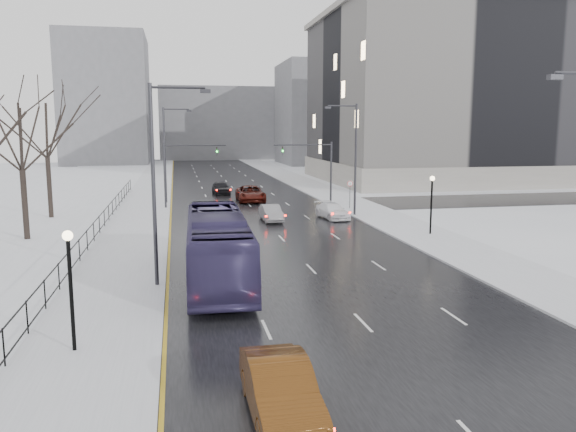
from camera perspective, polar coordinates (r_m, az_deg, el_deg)
road at (r=68.74m, az=-5.13°, el=2.33°), size 16.00×150.00×0.04m
cross_road at (r=56.92m, az=-3.82°, el=0.97°), size 130.00×10.00×0.04m
sidewalk_left at (r=68.42m, az=-13.91°, el=2.12°), size 5.00×150.00×0.16m
sidewalk_right at (r=70.62m, az=3.38°, el=2.57°), size 5.00×150.00×0.16m
park_strip at (r=69.52m, az=-21.76°, el=1.83°), size 14.00×150.00×0.12m
tree_park_d at (r=43.91m, az=-24.95°, el=-2.26°), size 8.75×8.75×12.50m
tree_park_e at (r=53.61m, az=-22.89°, el=-0.24°), size 9.45×9.45×13.50m
iron_fence at (r=38.95m, az=-19.53°, el=-1.91°), size 0.06×70.00×1.30m
streetlight_r_mid at (r=50.38m, az=6.63°, el=6.29°), size 2.95×0.25×10.00m
streetlight_l_near at (r=28.00m, az=-13.07°, el=4.05°), size 2.95×0.25×10.00m
streetlight_l_far at (r=59.94m, az=-12.20°, el=6.56°), size 2.95×0.25×10.00m
lamppost_l at (r=20.83m, az=-21.28°, el=-5.43°), size 0.36×0.36×4.28m
lamppost_r_mid at (r=42.37m, az=14.39°, el=1.95°), size 0.36×0.36×4.28m
mast_signal_right at (r=57.90m, az=3.38°, el=5.17°), size 6.10×0.33×6.50m
mast_signal_left at (r=56.02m, az=-11.34°, el=4.89°), size 6.10×0.33×6.50m
no_uturn_sign at (r=54.74m, az=6.32°, el=3.02°), size 0.60×0.06×2.70m
civic_building at (r=90.46m, az=16.89°, el=10.66°), size 41.00×31.00×24.80m
bldg_far_right at (r=127.90m, az=4.81°, el=10.30°), size 24.00×20.00×22.00m
bldg_far_left at (r=133.85m, az=-17.94°, el=11.13°), size 18.00×22.00×28.00m
bldg_far_center at (r=148.33m, az=-7.02°, el=9.30°), size 30.00×18.00×18.00m
sedan_left_near at (r=16.01m, az=-0.77°, el=-17.22°), size 1.75×4.86×1.60m
bus at (r=29.17m, az=-7.18°, el=-3.12°), size 3.41×12.96×3.59m
sedan_center_near at (r=48.20m, az=-6.65°, el=0.41°), size 2.33×4.64×1.52m
sedan_right_near at (r=47.68m, az=-1.73°, el=0.31°), size 1.60×4.28×1.40m
sedan_right_cross at (r=60.57m, az=-3.82°, el=2.28°), size 2.90×6.15×1.70m
sedan_right_far at (r=49.24m, az=4.53°, el=0.52°), size 2.50×4.84×1.34m
sedan_center_far at (r=67.65m, az=-6.83°, el=2.87°), size 2.11×4.64×1.55m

